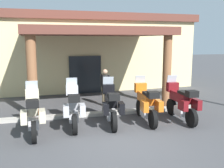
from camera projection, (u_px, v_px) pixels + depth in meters
The scene contains 9 objects.
ground_plane at pixel (125, 141), 7.84m from camera, with size 80.00×80.00×0.00m, color #424244.
motel_building at pixel (77, 50), 16.73m from camera, with size 14.61×10.16×4.52m.
motorcycle_cream at pixel (33, 113), 8.27m from camera, with size 0.72×2.21×1.61m.
motorcycle_silver at pixel (73, 107), 8.99m from camera, with size 0.73×2.21×1.61m.
motorcycle_black at pixel (111, 106), 9.23m from camera, with size 0.78×2.21×1.61m.
motorcycle_orange at pixel (146, 103), 9.52m from camera, with size 0.73×2.21×1.61m.
motorcycle_maroon at pixel (182, 102), 9.68m from camera, with size 0.71×2.21×1.61m.
pedestrian at pixel (105, 85), 11.79m from camera, with size 0.39×0.41×1.69m.
curb_strip at pixel (103, 113), 10.55m from camera, with size 8.59×0.36×0.12m, color #ADA89E.
Camera 1 is at (-2.26, -7.10, 3.00)m, focal length 41.95 mm.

